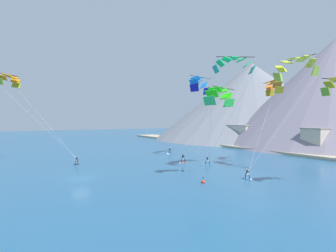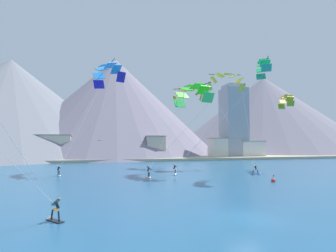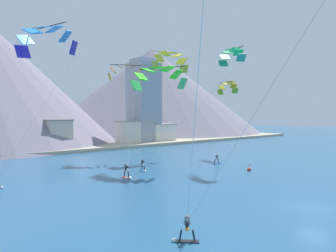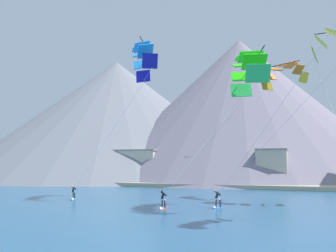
{
  "view_description": "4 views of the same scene",
  "coord_description": "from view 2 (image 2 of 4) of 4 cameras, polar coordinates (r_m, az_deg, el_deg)",
  "views": [
    {
      "loc": [
        40.31,
        -8.95,
        8.75
      ],
      "look_at": [
        2.85,
        13.53,
        7.76
      ],
      "focal_mm": 28.0,
      "sensor_mm": 36.0,
      "label": 1
    },
    {
      "loc": [
        -9.49,
        -17.26,
        5.5
      ],
      "look_at": [
        -1.24,
        19.56,
        7.56
      ],
      "focal_mm": 28.0,
      "sensor_mm": 36.0,
      "label": 2
    },
    {
      "loc": [
        -27.15,
        -11.47,
        7.65
      ],
      "look_at": [
        1.28,
        19.06,
        6.31
      ],
      "focal_mm": 35.0,
      "sensor_mm": 36.0,
      "label": 3
    },
    {
      "loc": [
        9.01,
        -12.25,
        4.33
      ],
      "look_at": [
        -1.4,
        15.89,
        7.29
      ],
      "focal_mm": 40.0,
      "sensor_mm": 36.0,
      "label": 4
    }
  ],
  "objects": [
    {
      "name": "parafoil_kite_far_right",
      "position": [
        43.51,
        19.84,
        11.9
      ],
      "size": [
        14.22,
        8.51,
        16.24
      ],
      "color": "#21957A"
    },
    {
      "name": "kitesurfer_far_left",
      "position": [
        44.82,
        18.8,
        -9.45
      ],
      "size": [
        1.77,
        0.66,
        1.62
      ],
      "color": "#337FDB",
      "rests_on": "ground"
    },
    {
      "name": "shore_building_quay_west",
      "position": [
        74.66,
        -12.57,
        -5.16
      ],
      "size": [
        6.29,
        5.09,
        5.48
      ],
      "color": "#B7AD9E",
      "rests_on": "ground"
    },
    {
      "name": "mountain_peak_west_ridge",
      "position": [
        106.9,
        -11.49,
        4.23
      ],
      "size": [
        80.12,
        80.12,
        38.13
      ],
      "color": "gray",
      "rests_on": "ground"
    },
    {
      "name": "kitesurfer_far_right",
      "position": [
        42.3,
        1.51,
        -9.83
      ],
      "size": [
        0.86,
        1.78,
        1.79
      ],
      "color": "#337FDB",
      "rests_on": "ground"
    },
    {
      "name": "highrise_tower",
      "position": [
        84.23,
        14.1,
        0.87
      ],
      "size": [
        7.0,
        7.0,
        22.86
      ],
      "color": "#999EA8",
      "rests_on": "ground"
    },
    {
      "name": "parafoil_kite_near_trail",
      "position": [
        48.73,
        -13.13,
        11.27
      ],
      "size": [
        10.0,
        8.21,
        17.83
      ],
      "color": "#121491"
    },
    {
      "name": "shore_building_harbour_front",
      "position": [
        85.89,
        17.24,
        -4.86
      ],
      "size": [
        7.91,
        6.73,
        5.36
      ],
      "color": "silver",
      "rests_on": "ground"
    },
    {
      "name": "parafoil_kite_distant_low_drift",
      "position": [
        55.07,
        24.29,
        5.16
      ],
      "size": [
        2.59,
        5.13,
        2.31
      ],
      "color": "#719F1E"
    },
    {
      "name": "kitesurfer_near_trail",
      "position": [
        43.92,
        -22.67,
        -9.4
      ],
      "size": [
        1.03,
        1.76,
        1.75
      ],
      "color": "#337FDB",
      "rests_on": "ground"
    },
    {
      "name": "parafoil_kite_near_lead",
      "position": [
        44.03,
        5.34,
        7.23
      ],
      "size": [
        10.01,
        8.56,
        13.27
      ],
      "color": "green"
    },
    {
      "name": "kitesurfer_near_lead",
      "position": [
        38.9,
        -4.19,
        -10.38
      ],
      "size": [
        0.61,
        1.75,
        1.84
      ],
      "color": "#E54C33",
      "rests_on": "ground"
    },
    {
      "name": "shore_building_old_town",
      "position": [
        82.0,
        12.39,
        -4.69
      ],
      "size": [
        9.91,
        5.56,
        6.29
      ],
      "color": "silver",
      "rests_on": "ground"
    },
    {
      "name": "mountain_peak_east_shoulder",
      "position": [
        112.55,
        -31.2,
        3.56
      ],
      "size": [
        90.96,
        90.96,
        35.43
      ],
      "color": "gray",
      "rests_on": "ground"
    },
    {
      "name": "kitesurfer_mid_center",
      "position": [
        20.45,
        -23.6,
        -17.17
      ],
      "size": [
        1.48,
        1.54,
        1.63
      ],
      "color": "black",
      "rests_on": "ground"
    },
    {
      "name": "race_marker_buoy",
      "position": [
        38.07,
        21.94,
        -10.97
      ],
      "size": [
        0.56,
        0.56,
        1.02
      ],
      "color": "red",
      "rests_on": "ground"
    },
    {
      "name": "ground_plane",
      "position": [
        20.45,
        16.44,
        -18.6
      ],
      "size": [
        400.0,
        400.0,
        0.0
      ],
      "primitive_type": "plane",
      "color": "#23567F"
    },
    {
      "name": "mountain_peak_central_summit",
      "position": [
        137.38,
        20.15,
        2.41
      ],
      "size": [
        93.26,
        93.26,
        36.56
      ],
      "color": "gray",
      "rests_on": "ground"
    },
    {
      "name": "shoreline_strip",
      "position": [
        72.64,
        -5.14,
        -7.18
      ],
      "size": [
        180.0,
        10.0,
        0.7
      ],
      "primitive_type": "cube",
      "color": "tan",
      "rests_on": "ground"
    },
    {
      "name": "shore_building_promenade_mid",
      "position": [
        75.04,
        -2.86,
        -4.71
      ],
      "size": [
        5.36,
        5.78,
        6.8
      ],
      "color": "beige",
      "rests_on": "ground"
    },
    {
      "name": "parafoil_kite_distant_high_outer",
      "position": [
        56.09,
        4.32,
        7.18
      ],
      "size": [
        5.99,
        4.94,
        2.89
      ],
      "color": "#A18C18"
    },
    {
      "name": "shore_building_quay_east",
      "position": [
        77.69,
        -23.86,
        -4.3
      ],
      "size": [
        10.19,
        5.12,
        7.06
      ],
      "color": "beige",
      "rests_on": "ground"
    },
    {
      "name": "parafoil_kite_far_left",
      "position": [
        55.5,
        12.59,
        9.7
      ],
      "size": [
        7.64,
        11.91,
        17.93
      ],
      "color": "#93B839"
    }
  ]
}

